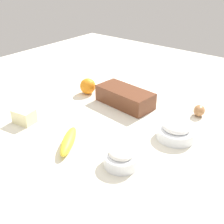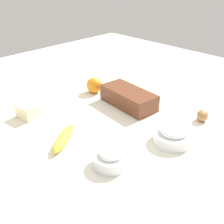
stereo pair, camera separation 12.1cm
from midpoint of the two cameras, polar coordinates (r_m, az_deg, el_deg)
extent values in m
cube|color=silver|center=(1.23, -2.81, -2.12)|extent=(2.40, 2.40, 0.02)
cube|color=brown|center=(1.34, 0.09, 3.02)|extent=(0.29, 0.16, 0.08)
cube|color=black|center=(1.34, 0.09, 3.18)|extent=(0.28, 0.15, 0.07)
cylinder|color=white|center=(0.96, -1.75, -9.86)|extent=(0.12, 0.12, 0.04)
torus|color=white|center=(0.95, -1.77, -9.01)|extent=(0.12, 0.12, 0.01)
ellipsoid|color=white|center=(0.94, -1.78, -8.49)|extent=(0.09, 0.09, 0.03)
cylinder|color=white|center=(1.11, 9.92, -4.39)|extent=(0.15, 0.15, 0.04)
torus|color=white|center=(1.10, 10.00, -3.62)|extent=(0.15, 0.15, 0.01)
ellipsoid|color=white|center=(1.10, 10.05, -3.05)|extent=(0.11, 0.11, 0.04)
ellipsoid|color=yellow|center=(1.08, -12.11, -5.89)|extent=(0.14, 0.18, 0.04)
sphere|color=orange|center=(1.47, -7.33, 5.22)|extent=(0.08, 0.08, 0.08)
cube|color=#F4EDB2|center=(1.27, -20.14, -0.90)|extent=(0.10, 0.08, 0.06)
ellipsoid|color=#A67044|center=(1.29, 14.87, 0.23)|extent=(0.07, 0.08, 0.05)
camera|label=1|loc=(0.06, -92.86, -1.55)|focal=44.76mm
camera|label=2|loc=(0.06, 87.14, 1.55)|focal=44.76mm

